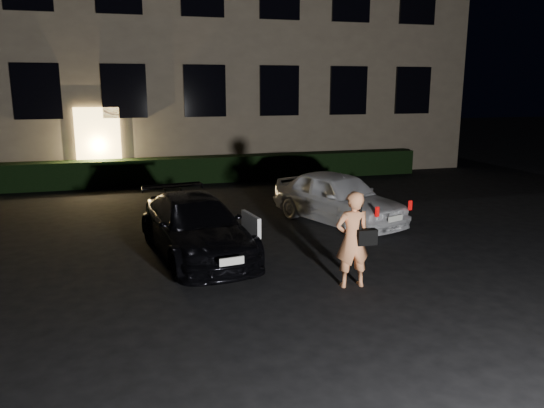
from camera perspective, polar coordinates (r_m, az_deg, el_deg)
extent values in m
plane|color=black|center=(8.22, 5.28, -10.07)|extent=(80.00, 80.00, 0.00)
cube|color=#746553|center=(22.42, -9.14, 19.69)|extent=(20.00, 8.00, 12.00)
cube|color=#EABC66|center=(18.12, -18.14, 5.90)|extent=(1.40, 0.10, 2.50)
cube|color=black|center=(18.16, -23.98, 11.01)|extent=(1.40, 0.10, 1.70)
cube|color=black|center=(18.00, -15.61, 11.61)|extent=(1.40, 0.10, 1.70)
cube|color=black|center=(18.21, -7.24, 11.97)|extent=(1.40, 0.10, 1.70)
cube|color=black|center=(18.79, 0.80, 12.08)|extent=(1.40, 0.10, 1.70)
cube|color=black|center=(19.69, 8.23, 11.98)|extent=(1.40, 0.10, 1.70)
cube|color=black|center=(20.88, 14.90, 11.72)|extent=(1.40, 0.10, 1.70)
cube|color=black|center=(21.10, 15.42, 20.43)|extent=(1.40, 0.10, 1.70)
cube|color=black|center=(17.99, -6.80, 3.74)|extent=(15.00, 0.70, 0.85)
imported|color=black|center=(10.13, -8.20, -2.42)|extent=(2.10, 4.03, 1.12)
cube|color=white|center=(9.71, -2.28, -2.15)|extent=(0.18, 0.80, 0.37)
cube|color=silver|center=(8.33, -4.37, -6.15)|extent=(0.41, 0.09, 0.12)
imported|color=silver|center=(12.49, 7.10, 0.70)|extent=(2.58, 3.86, 1.22)
cube|color=red|center=(10.95, 11.25, -0.83)|extent=(0.08, 0.07, 0.20)
cube|color=red|center=(11.70, 14.65, -0.14)|extent=(0.08, 0.07, 0.20)
cube|color=silver|center=(11.33, 13.13, -1.52)|extent=(0.39, 0.17, 0.12)
imported|color=#EA905A|center=(8.50, 8.64, -3.80)|extent=(0.58, 0.40, 1.56)
cube|color=black|center=(8.46, 10.15, -3.52)|extent=(0.32, 0.15, 0.25)
cube|color=black|center=(8.36, 9.48, -1.18)|extent=(0.04, 0.05, 0.49)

